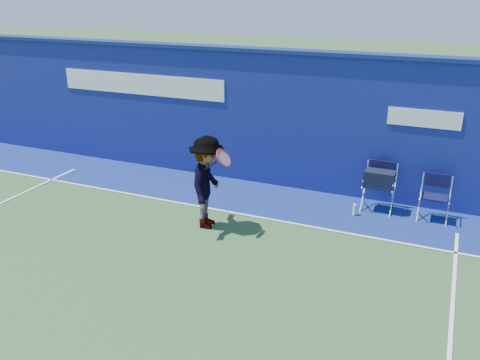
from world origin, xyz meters
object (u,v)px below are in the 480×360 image
at_px(directors_chair_left, 378,191).
at_px(tennis_player, 207,182).
at_px(water_bottle, 354,210).
at_px(directors_chair_right, 433,207).

distance_m(directors_chair_left, tennis_player, 3.57).
bearing_deg(water_bottle, tennis_player, -147.66).
bearing_deg(tennis_player, directors_chair_right, 26.73).
bearing_deg(directors_chair_right, tennis_player, -153.27).
height_order(directors_chair_left, directors_chair_right, directors_chair_left).
xyz_separation_m(directors_chair_right, tennis_player, (-3.96, -2.00, 0.62)).
bearing_deg(tennis_player, water_bottle, 32.34).
height_order(water_bottle, tennis_player, tennis_player).
height_order(directors_chair_right, tennis_player, tennis_player).
bearing_deg(directors_chair_left, directors_chair_right, -2.95).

